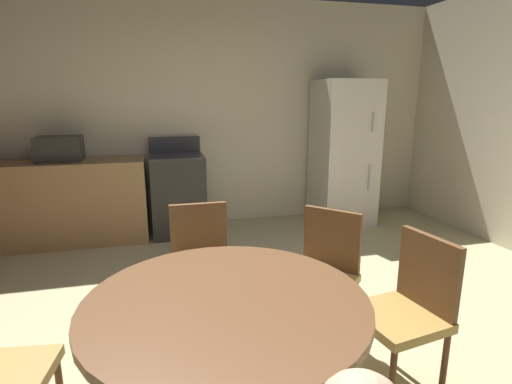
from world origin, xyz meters
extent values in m
plane|color=tan|center=(0.00, 0.00, 0.00)|extent=(14.00, 14.00, 0.00)
cube|color=beige|center=(0.00, 3.05, 1.35)|extent=(6.10, 0.12, 2.70)
cube|color=#9E754C|center=(-1.76, 2.65, 0.45)|extent=(1.99, 0.60, 0.90)
cube|color=#2D2B28|center=(-0.41, 2.65, 0.45)|extent=(0.60, 0.60, 0.90)
cube|color=#38383D|center=(-0.41, 2.65, 0.91)|extent=(0.60, 0.60, 0.02)
cube|color=#38383D|center=(-0.41, 2.93, 1.01)|extent=(0.60, 0.04, 0.18)
cube|color=silver|center=(1.63, 2.60, 0.88)|extent=(0.68, 0.66, 1.76)
cylinder|color=#B2B2B7|center=(1.81, 2.26, 1.28)|extent=(0.02, 0.02, 0.22)
cylinder|color=#B2B2B7|center=(1.81, 2.26, 0.63)|extent=(0.02, 0.02, 0.30)
cube|color=#2D2B28|center=(-1.61, 2.65, 1.03)|extent=(0.44, 0.32, 0.26)
cylinder|color=brown|center=(-0.38, -0.43, 0.36)|extent=(0.14, 0.14, 0.72)
cylinder|color=brown|center=(-0.38, -0.43, 0.74)|extent=(1.17, 1.17, 0.04)
cylinder|color=brown|center=(0.34, -0.14, 0.21)|extent=(0.03, 0.03, 0.43)
cylinder|color=brown|center=(0.73, -0.42, 0.21)|extent=(0.03, 0.03, 0.43)
cylinder|color=brown|center=(0.68, -0.09, 0.21)|extent=(0.03, 0.03, 0.43)
cube|color=#A37F3D|center=(0.54, -0.28, 0.45)|extent=(0.46, 0.46, 0.05)
cube|color=brown|center=(0.72, -0.26, 0.66)|extent=(0.10, 0.38, 0.42)
cylinder|color=brown|center=(-0.21, 0.33, 0.21)|extent=(0.03, 0.03, 0.43)
cylinder|color=brown|center=(-0.55, 0.33, 0.21)|extent=(0.03, 0.03, 0.43)
cylinder|color=brown|center=(-0.21, 0.67, 0.21)|extent=(0.03, 0.03, 0.43)
cylinder|color=brown|center=(-0.55, 0.67, 0.21)|extent=(0.03, 0.03, 0.43)
cube|color=#A37F3D|center=(-0.38, 0.50, 0.45)|extent=(0.40, 0.40, 0.05)
cube|color=brown|center=(-0.37, 0.68, 0.66)|extent=(0.38, 0.04, 0.42)
cylinder|color=brown|center=(0.29, -0.04, 0.21)|extent=(0.03, 0.03, 0.43)
cylinder|color=brown|center=(0.06, 0.21, 0.21)|extent=(0.03, 0.03, 0.43)
cylinder|color=brown|center=(0.54, 0.19, 0.21)|extent=(0.03, 0.03, 0.43)
cylinder|color=brown|center=(0.31, 0.44, 0.21)|extent=(0.03, 0.03, 0.43)
cube|color=#A37F3D|center=(0.30, 0.20, 0.45)|extent=(0.57, 0.57, 0.05)
cube|color=brown|center=(0.44, 0.32, 0.66)|extent=(0.28, 0.30, 0.42)
camera|label=1|loc=(-0.62, -1.89, 1.56)|focal=27.86mm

